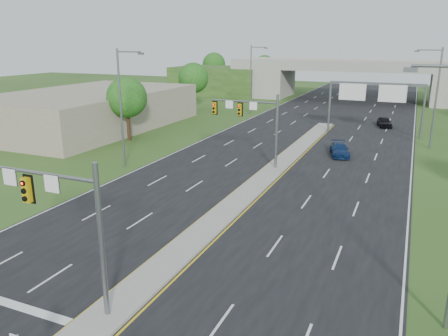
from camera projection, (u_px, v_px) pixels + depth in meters
name	position (u px, v px, depth m)	size (l,w,h in m)	color
ground	(108.00, 317.00, 19.06)	(240.00, 240.00, 0.00)	#28481A
road	(301.00, 147.00, 49.91)	(24.00, 160.00, 0.02)	black
median	(269.00, 174.00, 39.30)	(2.00, 54.00, 0.16)	gray
lane_markings	(281.00, 158.00, 44.77)	(23.72, 160.00, 0.01)	gold
signal_mast_near	(55.00, 209.00, 18.54)	(6.62, 0.60, 7.00)	slate
signal_mast_far	(253.00, 118.00, 40.58)	(6.62, 0.60, 7.00)	slate
sign_gantry	(374.00, 94.00, 54.65)	(11.58, 0.44, 6.67)	slate
overpass	(355.00, 83.00, 88.58)	(80.00, 14.00, 8.10)	gray
lightpole_l_mid	(122.00, 103.00, 40.06)	(2.85, 0.25, 11.00)	slate
lightpole_l_far	(252.00, 76.00, 70.91)	(2.85, 0.25, 11.00)	slate
lightpole_r_far	(435.00, 94.00, 47.55)	(2.85, 0.25, 11.00)	slate
tree_l_near	(127.00, 98.00, 51.68)	(4.80, 4.80, 7.60)	#382316
tree_l_mid	(193.00, 78.00, 75.15)	(5.20, 5.20, 8.12)	#382316
tree_back_a	(214.00, 64.00, 114.77)	(6.00, 6.00, 8.85)	#382316
tree_back_b	(265.00, 67.00, 109.53)	(5.60, 5.60, 8.32)	#382316
commercial_building	(90.00, 109.00, 60.65)	(18.00, 30.00, 5.00)	gray
car_far_b	(340.00, 150.00, 45.77)	(1.78, 4.38, 1.27)	#0D234F
car_far_c	(384.00, 122.00, 61.26)	(1.62, 4.02, 1.37)	black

